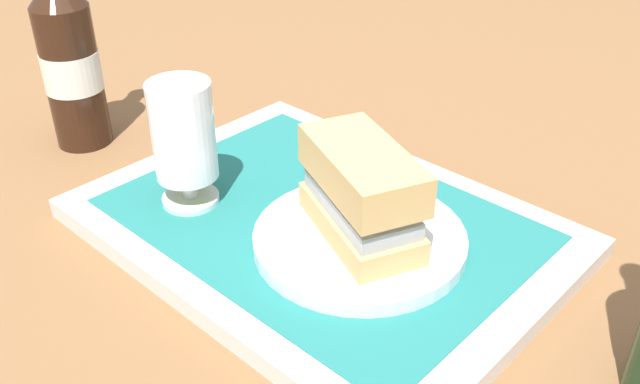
{
  "coord_description": "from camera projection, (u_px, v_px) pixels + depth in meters",
  "views": [
    {
      "loc": [
        -0.37,
        0.4,
        0.39
      ],
      "look_at": [
        0.0,
        0.0,
        0.05
      ],
      "focal_mm": 38.61,
      "sensor_mm": 36.0,
      "label": 1
    }
  ],
  "objects": [
    {
      "name": "tray",
      "position": [
        320.0,
        227.0,
        0.66
      ],
      "size": [
        0.44,
        0.32,
        0.02
      ],
      "primitive_type": "cube",
      "color": "silver",
      "rests_on": "ground_plane"
    },
    {
      "name": "beer_glass",
      "position": [
        184.0,
        139.0,
        0.64
      ],
      "size": [
        0.06,
        0.06,
        0.12
      ],
      "color": "silver",
      "rests_on": "placemat"
    },
    {
      "name": "sandwich",
      "position": [
        360.0,
        190.0,
        0.59
      ],
      "size": [
        0.14,
        0.11,
        0.08
      ],
      "rotation": [
        0.0,
        0.0,
        -0.42
      ],
      "color": "tan",
      "rests_on": "plate"
    },
    {
      "name": "placemat",
      "position": [
        320.0,
        218.0,
        0.65
      ],
      "size": [
        0.38,
        0.27,
        0.0
      ],
      "primitive_type": "cube",
      "color": "#1E6B66",
      "rests_on": "tray"
    },
    {
      "name": "plate",
      "position": [
        360.0,
        240.0,
        0.61
      ],
      "size": [
        0.19,
        0.19,
        0.01
      ],
      "primitive_type": "cylinder",
      "color": "white",
      "rests_on": "placemat"
    },
    {
      "name": "beer_bottle",
      "position": [
        70.0,
        59.0,
        0.78
      ],
      "size": [
        0.07,
        0.07,
        0.27
      ],
      "color": "black",
      "rests_on": "ground_plane"
    },
    {
      "name": "ground_plane",
      "position": [
        320.0,
        236.0,
        0.66
      ],
      "size": [
        3.0,
        3.0,
        0.0
      ],
      "primitive_type": "plane",
      "color": "brown"
    }
  ]
}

